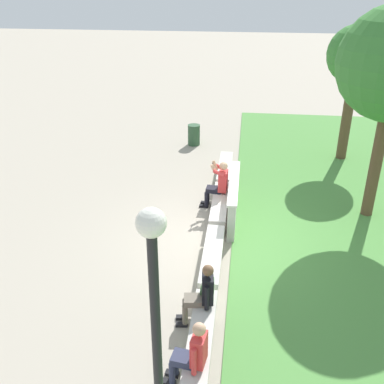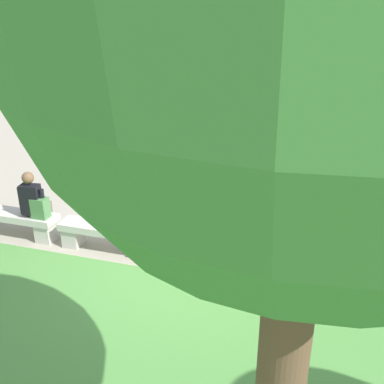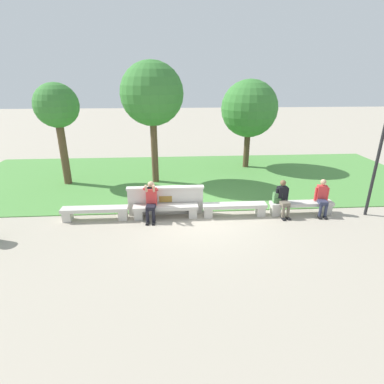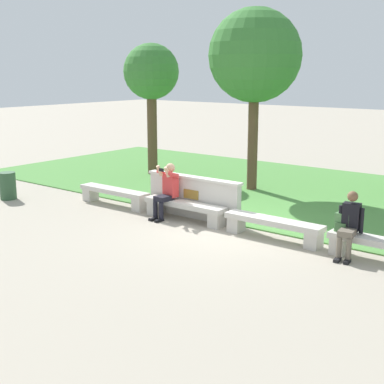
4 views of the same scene
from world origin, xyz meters
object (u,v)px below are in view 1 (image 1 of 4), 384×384
object	(u,v)px
backpack	(208,290)
lamp_post	(156,331)
bench_far	(201,339)
person_photographer	(219,182)
trash_bin	(194,135)
bench_main	(225,169)
tree_left_background	(356,58)
person_distant	(202,293)
bench_near	(220,205)
bench_mid	(212,257)
person_companion	(192,353)

from	to	relation	value
backpack	lamp_post	size ratio (longest dim) A/B	0.11
bench_far	person_photographer	xyz separation A→B (m)	(-5.22, -0.08, 0.43)
person_photographer	trash_bin	distance (m)	4.90
bench_main	tree_left_background	size ratio (longest dim) A/B	0.51
person_photographer	backpack	xyz separation A→B (m)	(4.34, 0.11, -0.11)
bench_main	person_distant	xyz separation A→B (m)	(6.40, -0.07, 0.37)
bench_far	lamp_post	world-z (taller)	lamp_post
bench_near	bench_mid	distance (m)	2.37
person_photographer	backpack	bearing A→B (deg)	1.39
bench_main	backpack	size ratio (longest dim) A/B	5.15
bench_mid	trash_bin	bearing A→B (deg)	-170.28
bench_main	backpack	xyz separation A→B (m)	(6.24, 0.03, 0.32)
person_distant	bench_near	bearing A→B (deg)	179.06
person_distant	lamp_post	size ratio (longest dim) A/B	0.32
bench_main	backpack	bearing A→B (deg)	0.26
person_photographer	tree_left_background	world-z (taller)	tree_left_background
bench_near	trash_bin	bearing A→B (deg)	-166.00
person_companion	lamp_post	world-z (taller)	lamp_post
bench_far	trash_bin	size ratio (longest dim) A/B	2.94
person_companion	tree_left_background	xyz separation A→B (m)	(-9.89, 3.91, 2.67)
bench_near	lamp_post	size ratio (longest dim) A/B	0.56
bench_near	person_photographer	xyz separation A→B (m)	(-0.47, -0.08, 0.43)
bench_far	bench_mid	bearing A→B (deg)	180.00
bench_mid	trash_bin	world-z (taller)	trash_bin
bench_main	lamp_post	world-z (taller)	lamp_post
bench_near	person_distant	distance (m)	4.05
bench_far	person_distant	distance (m)	0.81
lamp_post	bench_near	bearing A→B (deg)	178.11
bench_main	bench_near	world-z (taller)	same
bench_near	person_companion	bearing A→B (deg)	-0.69
bench_mid	person_photographer	world-z (taller)	person_photographer
tree_left_background	backpack	bearing A→B (deg)	-24.58
bench_far	person_companion	bearing A→B (deg)	-5.59
person_distant	person_companion	bearing A→B (deg)	0.02
bench_far	person_companion	xyz separation A→B (m)	(0.67, -0.07, 0.37)
bench_mid	person_distant	xyz separation A→B (m)	(1.65, -0.07, 0.37)
person_distant	tree_left_background	world-z (taller)	tree_left_background
person_companion	backpack	distance (m)	1.55
person_photographer	person_companion	distance (m)	5.89
bench_near	lamp_post	world-z (taller)	lamp_post
bench_main	trash_bin	xyz separation A→B (m)	(-2.83, -1.30, 0.07)
bench_near	lamp_post	bearing A→B (deg)	-1.89
bench_mid	bench_far	bearing A→B (deg)	0.00
bench_near	person_companion	world-z (taller)	person_companion
bench_main	person_photographer	size ratio (longest dim) A/B	1.67
person_photographer	lamp_post	distance (m)	7.70
bench_far	trash_bin	distance (m)	10.03
lamp_post	person_photographer	bearing A→B (deg)	178.83
bench_far	person_photographer	distance (m)	5.24
person_photographer	bench_far	bearing A→B (deg)	0.85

